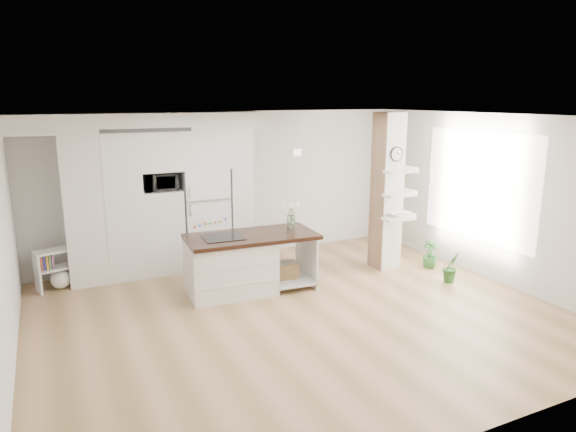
% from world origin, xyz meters
% --- Properties ---
extents(floor, '(7.00, 6.00, 0.01)m').
position_xyz_m(floor, '(0.00, 0.00, 0.00)').
color(floor, tan).
rests_on(floor, ground).
extents(room, '(7.04, 6.04, 2.72)m').
position_xyz_m(room, '(0.00, 0.00, 1.86)').
color(room, white).
rests_on(room, ground).
extents(cabinet_wall, '(4.00, 0.71, 2.70)m').
position_xyz_m(cabinet_wall, '(-1.45, 2.67, 1.51)').
color(cabinet_wall, white).
rests_on(cabinet_wall, floor).
extents(refrigerator, '(0.78, 0.69, 1.75)m').
position_xyz_m(refrigerator, '(-0.53, 2.68, 0.88)').
color(refrigerator, white).
rests_on(refrigerator, floor).
extents(column, '(0.69, 0.90, 2.70)m').
position_xyz_m(column, '(2.38, 1.13, 1.35)').
color(column, silver).
rests_on(column, floor).
extents(window, '(0.00, 2.40, 2.40)m').
position_xyz_m(window, '(3.48, 0.30, 1.50)').
color(window, white).
rests_on(window, room).
extents(pendant_light, '(0.12, 0.12, 0.10)m').
position_xyz_m(pendant_light, '(1.70, 0.15, 2.12)').
color(pendant_light, white).
rests_on(pendant_light, room).
extents(kitchen_island, '(2.03, 1.06, 1.46)m').
position_xyz_m(kitchen_island, '(-0.46, 1.18, 0.47)').
color(kitchen_island, white).
rests_on(kitchen_island, floor).
extents(bookshelf, '(0.61, 0.44, 0.64)m').
position_xyz_m(bookshelf, '(-2.98, 2.51, 0.28)').
color(bookshelf, white).
rests_on(bookshelf, floor).
extents(floor_plant_a, '(0.31, 0.27, 0.51)m').
position_xyz_m(floor_plant_a, '(2.81, 0.09, 0.26)').
color(floor_plant_a, '#2F702D').
rests_on(floor_plant_a, floor).
extents(floor_plant_b, '(0.35, 0.35, 0.48)m').
position_xyz_m(floor_plant_b, '(3.00, 0.82, 0.24)').
color(floor_plant_b, '#2F702D').
rests_on(floor_plant_b, floor).
extents(microwave, '(0.54, 0.37, 0.30)m').
position_xyz_m(microwave, '(-1.27, 2.62, 1.57)').
color(microwave, '#2D2D2D').
rests_on(microwave, cabinet_wall).
extents(shelf_plant, '(0.27, 0.23, 0.30)m').
position_xyz_m(shelf_plant, '(2.63, 1.30, 1.52)').
color(shelf_plant, '#2F702D').
rests_on(shelf_plant, column).
extents(decor_bowl, '(0.22, 0.22, 0.05)m').
position_xyz_m(decor_bowl, '(2.30, 0.90, 1.00)').
color(decor_bowl, white).
rests_on(decor_bowl, column).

